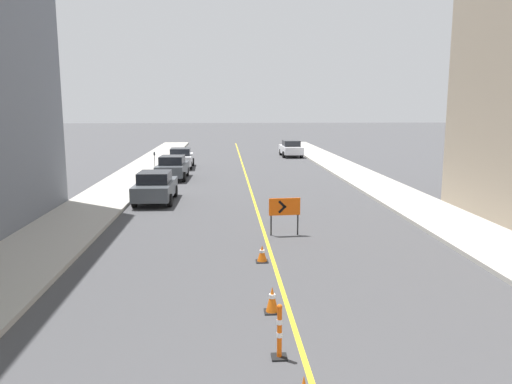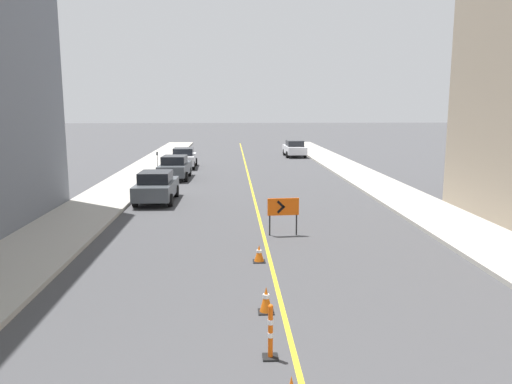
{
  "view_description": "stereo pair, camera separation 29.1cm",
  "coord_description": "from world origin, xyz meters",
  "px_view_note": "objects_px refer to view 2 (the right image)",
  "views": [
    {
      "loc": [
        -1.5,
        -2.66,
        4.82
      ],
      "look_at": [
        -0.09,
        19.64,
        1.0
      ],
      "focal_mm": 35.0,
      "sensor_mm": 36.0,
      "label": 1
    },
    {
      "loc": [
        -1.21,
        -2.67,
        4.82
      ],
      "look_at": [
        -0.09,
        19.64,
        1.0
      ],
      "focal_mm": 35.0,
      "sensor_mm": 36.0,
      "label": 2
    }
  ],
  "objects_px": {
    "delineator_post_front": "(270,335)",
    "parked_car_curb_near": "(156,186)",
    "parked_car_curb_mid": "(175,167)",
    "arrow_barricade_primary": "(283,208)",
    "parked_car_opposite_side": "(294,148)",
    "parked_car_curb_far": "(184,158)",
    "traffic_cone_third": "(259,254)",
    "parking_meter_far_curb": "(157,157)",
    "traffic_cone_second": "(266,300)"
  },
  "relations": [
    {
      "from": "traffic_cone_second",
      "to": "parked_car_curb_far",
      "type": "relative_size",
      "value": 0.15
    },
    {
      "from": "delineator_post_front",
      "to": "parked_car_curb_near",
      "type": "xyz_separation_m",
      "value": [
        -4.57,
        16.43,
        0.33
      ]
    },
    {
      "from": "parked_car_curb_mid",
      "to": "parked_car_curb_far",
      "type": "xyz_separation_m",
      "value": [
        0.02,
        6.34,
        0.0
      ]
    },
    {
      "from": "parked_car_curb_near",
      "to": "parking_meter_far_curb",
      "type": "xyz_separation_m",
      "value": [
        -1.57,
        11.29,
        0.37
      ]
    },
    {
      "from": "delineator_post_front",
      "to": "parking_meter_far_curb",
      "type": "height_order",
      "value": "parking_meter_far_curb"
    },
    {
      "from": "parked_car_curb_far",
      "to": "parked_car_opposite_side",
      "type": "xyz_separation_m",
      "value": [
        9.99,
        8.55,
        0.0
      ]
    },
    {
      "from": "delineator_post_front",
      "to": "parked_car_opposite_side",
      "type": "distance_m",
      "value": 39.96
    },
    {
      "from": "traffic_cone_second",
      "to": "parked_car_opposite_side",
      "type": "height_order",
      "value": "parked_car_opposite_side"
    },
    {
      "from": "arrow_barricade_primary",
      "to": "parked_car_opposite_side",
      "type": "bearing_deg",
      "value": 77.38
    },
    {
      "from": "traffic_cone_second",
      "to": "parked_car_curb_mid",
      "type": "distance_m",
      "value": 22.98
    },
    {
      "from": "parked_car_curb_near",
      "to": "parked_car_curb_far",
      "type": "distance_m",
      "value": 14.6
    },
    {
      "from": "parked_car_curb_far",
      "to": "parking_meter_far_curb",
      "type": "xyz_separation_m",
      "value": [
        -1.62,
        -3.31,
        0.37
      ]
    },
    {
      "from": "parked_car_opposite_side",
      "to": "parking_meter_far_curb",
      "type": "distance_m",
      "value": 16.61
    },
    {
      "from": "traffic_cone_third",
      "to": "arrow_barricade_primary",
      "type": "bearing_deg",
      "value": 71.36
    },
    {
      "from": "parked_car_opposite_side",
      "to": "parking_meter_far_curb",
      "type": "bearing_deg",
      "value": -136.42
    },
    {
      "from": "delineator_post_front",
      "to": "parked_car_curb_far",
      "type": "height_order",
      "value": "parked_car_curb_far"
    },
    {
      "from": "delineator_post_front",
      "to": "parked_car_curb_near",
      "type": "distance_m",
      "value": 17.06
    },
    {
      "from": "parked_car_curb_near",
      "to": "arrow_barricade_primary",
      "type": "bearing_deg",
      "value": -49.85
    },
    {
      "from": "parked_car_curb_near",
      "to": "parking_meter_far_curb",
      "type": "distance_m",
      "value": 11.4
    },
    {
      "from": "traffic_cone_second",
      "to": "parked_car_opposite_side",
      "type": "bearing_deg",
      "value": 81.77
    },
    {
      "from": "arrow_barricade_primary",
      "to": "parking_meter_far_curb",
      "type": "distance_m",
      "value": 19.79
    },
    {
      "from": "delineator_post_front",
      "to": "parked_car_curb_near",
      "type": "relative_size",
      "value": 0.26
    },
    {
      "from": "parked_car_curb_mid",
      "to": "parked_car_curb_far",
      "type": "height_order",
      "value": "same"
    },
    {
      "from": "traffic_cone_second",
      "to": "parked_car_curb_mid",
      "type": "height_order",
      "value": "parked_car_curb_mid"
    },
    {
      "from": "delineator_post_front",
      "to": "parked_car_opposite_side",
      "type": "xyz_separation_m",
      "value": [
        5.48,
        39.59,
        0.33
      ]
    },
    {
      "from": "arrow_barricade_primary",
      "to": "parked_car_curb_far",
      "type": "xyz_separation_m",
      "value": [
        -5.73,
        21.68,
        -0.24
      ]
    },
    {
      "from": "parked_car_curb_far",
      "to": "parked_car_curb_mid",
      "type": "bearing_deg",
      "value": -91.42
    },
    {
      "from": "parking_meter_far_curb",
      "to": "parked_car_curb_near",
      "type": "bearing_deg",
      "value": -82.08
    },
    {
      "from": "parked_car_curb_near",
      "to": "parked_car_opposite_side",
      "type": "relative_size",
      "value": 0.99
    },
    {
      "from": "arrow_barricade_primary",
      "to": "parked_car_opposite_side",
      "type": "relative_size",
      "value": 0.33
    },
    {
      "from": "traffic_cone_third",
      "to": "parked_car_curb_far",
      "type": "xyz_separation_m",
      "value": [
        -4.64,
        24.92,
        0.54
      ]
    },
    {
      "from": "traffic_cone_second",
      "to": "parking_meter_far_curb",
      "type": "bearing_deg",
      "value": 103.67
    },
    {
      "from": "traffic_cone_third",
      "to": "arrow_barricade_primary",
      "type": "relative_size",
      "value": 0.37
    },
    {
      "from": "arrow_barricade_primary",
      "to": "parked_car_curb_near",
      "type": "xyz_separation_m",
      "value": [
        -5.79,
        7.08,
        -0.24
      ]
    },
    {
      "from": "arrow_barricade_primary",
      "to": "parked_car_opposite_side",
      "type": "distance_m",
      "value": 30.53
    },
    {
      "from": "parked_car_curb_mid",
      "to": "delineator_post_front",
      "type": "bearing_deg",
      "value": -77.37
    },
    {
      "from": "arrow_barricade_primary",
      "to": "parked_car_curb_near",
      "type": "bearing_deg",
      "value": 124.66
    },
    {
      "from": "traffic_cone_third",
      "to": "parking_meter_far_curb",
      "type": "relative_size",
      "value": 0.37
    },
    {
      "from": "traffic_cone_second",
      "to": "parking_meter_far_curb",
      "type": "relative_size",
      "value": 0.44
    },
    {
      "from": "delineator_post_front",
      "to": "traffic_cone_second",
      "type": "bearing_deg",
      "value": 88.2
    },
    {
      "from": "parked_car_curb_far",
      "to": "parking_meter_far_curb",
      "type": "relative_size",
      "value": 3.01
    },
    {
      "from": "parked_car_curb_mid",
      "to": "parking_meter_far_curb",
      "type": "xyz_separation_m",
      "value": [
        -1.61,
        3.02,
        0.37
      ]
    },
    {
      "from": "delineator_post_front",
      "to": "arrow_barricade_primary",
      "type": "distance_m",
      "value": 9.45
    },
    {
      "from": "traffic_cone_third",
      "to": "parked_car_opposite_side",
      "type": "xyz_separation_m",
      "value": [
        5.35,
        33.47,
        0.54
      ]
    },
    {
      "from": "delineator_post_front",
      "to": "parked_car_curb_far",
      "type": "relative_size",
      "value": 0.25
    },
    {
      "from": "traffic_cone_third",
      "to": "parking_meter_far_curb",
      "type": "xyz_separation_m",
      "value": [
        -6.26,
        21.6,
        0.9
      ]
    },
    {
      "from": "parked_car_opposite_side",
      "to": "parked_car_curb_mid",
      "type": "bearing_deg",
      "value": -125.94
    },
    {
      "from": "traffic_cone_third",
      "to": "traffic_cone_second",
      "type": "bearing_deg",
      "value": -90.8
    },
    {
      "from": "traffic_cone_third",
      "to": "parked_car_opposite_side",
      "type": "bearing_deg",
      "value": 80.92
    },
    {
      "from": "parked_car_curb_far",
      "to": "parking_meter_far_curb",
      "type": "bearing_deg",
      "value": -117.38
    }
  ]
}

